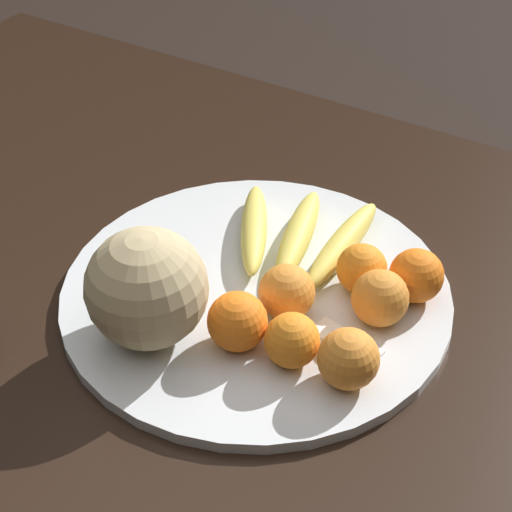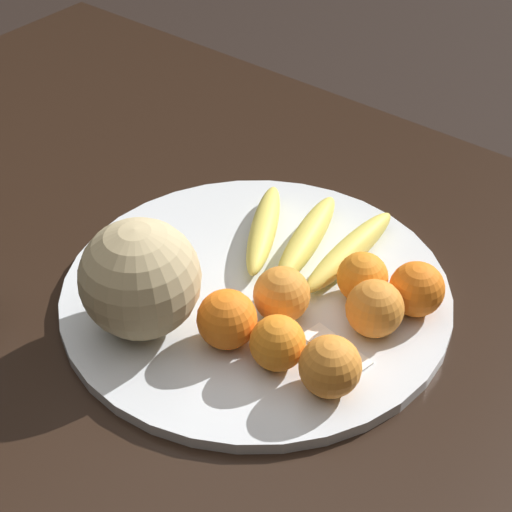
{
  "view_description": "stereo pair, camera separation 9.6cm",
  "coord_description": "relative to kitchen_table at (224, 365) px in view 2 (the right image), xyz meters",
  "views": [
    {
      "loc": [
        0.41,
        -0.6,
        1.44
      ],
      "look_at": [
        0.02,
        0.04,
        0.83
      ],
      "focal_mm": 60.0,
      "sensor_mm": 36.0,
      "label": 1
    },
    {
      "loc": [
        0.48,
        -0.54,
        1.44
      ],
      "look_at": [
        0.02,
        0.04,
        0.83
      ],
      "focal_mm": 60.0,
      "sensor_mm": 36.0,
      "label": 2
    }
  ],
  "objects": [
    {
      "name": "melon",
      "position": [
        -0.04,
        -0.08,
        0.17
      ],
      "size": [
        0.13,
        0.13,
        0.13
      ],
      "color": "tan",
      "rests_on": "fruit_bowl"
    },
    {
      "name": "produce_tag",
      "position": [
        0.15,
        0.02,
        0.1
      ],
      "size": [
        0.09,
        0.04,
        0.0
      ],
      "rotation": [
        0.0,
        0.0,
        -0.18
      ],
      "color": "white",
      "rests_on": "fruit_bowl"
    },
    {
      "name": "orange_front_left",
      "position": [
        0.17,
        -0.03,
        0.13
      ],
      "size": [
        0.06,
        0.06,
        0.06
      ],
      "color": "orange",
      "rests_on": "fruit_bowl"
    },
    {
      "name": "fruit_bowl",
      "position": [
        0.02,
        0.04,
        0.1
      ],
      "size": [
        0.46,
        0.46,
        0.01
      ],
      "color": "silver",
      "rests_on": "kitchen_table"
    },
    {
      "name": "orange_back_right",
      "position": [
        0.05,
        -0.04,
        0.14
      ],
      "size": [
        0.07,
        0.07,
        0.07
      ],
      "color": "orange",
      "rests_on": "fruit_bowl"
    },
    {
      "name": "orange_back_left",
      "position": [
        0.16,
        0.07,
        0.13
      ],
      "size": [
        0.06,
        0.06,
        0.06
      ],
      "color": "orange",
      "rests_on": "fruit_bowl"
    },
    {
      "name": "orange_front_right",
      "position": [
        0.12,
        0.11,
        0.13
      ],
      "size": [
        0.06,
        0.06,
        0.06
      ],
      "color": "orange",
      "rests_on": "fruit_bowl"
    },
    {
      "name": "banana_bunch",
      "position": [
        0.02,
        0.14,
        0.12
      ],
      "size": [
        0.19,
        0.21,
        0.03
      ],
      "rotation": [
        0.0,
        0.0,
        8.12
      ],
      "color": "#473819",
      "rests_on": "fruit_bowl"
    },
    {
      "name": "orange_top_small",
      "position": [
        0.07,
        0.02,
        0.13
      ],
      "size": [
        0.06,
        0.06,
        0.06
      ],
      "color": "orange",
      "rests_on": "fruit_bowl"
    },
    {
      "name": "orange_side_extra",
      "position": [
        0.18,
        0.13,
        0.13
      ],
      "size": [
        0.06,
        0.06,
        0.06
      ],
      "color": "orange",
      "rests_on": "fruit_bowl"
    },
    {
      "name": "kitchen_table",
      "position": [
        0.0,
        0.0,
        0.0
      ],
      "size": [
        1.61,
        1.03,
        0.77
      ],
      "color": "black",
      "rests_on": "ground_plane"
    },
    {
      "name": "orange_mid_center",
      "position": [
        0.11,
        -0.04,
        0.13
      ],
      "size": [
        0.06,
        0.06,
        0.06
      ],
      "color": "orange",
      "rests_on": "fruit_bowl"
    }
  ]
}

